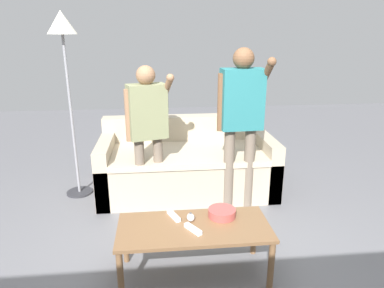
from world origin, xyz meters
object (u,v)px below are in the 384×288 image
(snack_bowl, at_px, (222,213))
(player_right, at_px, (241,111))
(couch, at_px, (187,165))
(floor_lamp, at_px, (64,43))
(player_left, at_px, (148,122))
(game_remote_wand_far, at_px, (193,229))
(coffee_table, at_px, (194,232))
(game_remote_nunchuk, at_px, (191,217))
(game_remote_wand_near, at_px, (174,216))

(snack_bowl, height_order, player_right, player_right)
(couch, relative_size, player_right, 1.19)
(floor_lamp, relative_size, player_left, 1.34)
(couch, bearing_deg, player_right, -44.78)
(game_remote_wand_far, bearing_deg, coffee_table, 77.29)
(coffee_table, relative_size, game_remote_nunchuk, 12.30)
(couch, xyz_separation_m, floor_lamp, (-1.21, 0.01, 1.33))
(coffee_table, bearing_deg, game_remote_wand_near, 135.17)
(floor_lamp, relative_size, player_right, 1.21)
(game_remote_nunchuk, bearing_deg, snack_bowl, 7.44)
(game_remote_nunchuk, height_order, player_left, player_left)
(game_remote_wand_near, height_order, game_remote_wand_far, same)
(game_remote_nunchuk, relative_size, game_remote_wand_near, 0.54)
(couch, distance_m, floor_lamp, 1.79)
(player_left, xyz_separation_m, player_right, (0.89, -0.06, 0.10))
(coffee_table, bearing_deg, player_right, 60.80)
(game_remote_nunchuk, xyz_separation_m, player_left, (-0.31, 0.98, 0.47))
(floor_lamp, distance_m, player_left, 1.16)
(floor_lamp, bearing_deg, couch, -0.37)
(snack_bowl, xyz_separation_m, game_remote_nunchuk, (-0.24, -0.03, -0.01))
(floor_lamp, height_order, game_remote_wand_far, floor_lamp)
(coffee_table, distance_m, player_right, 1.33)
(coffee_table, distance_m, game_remote_wand_far, 0.09)
(game_remote_nunchuk, bearing_deg, floor_lamp, 128.03)
(couch, height_order, game_remote_nunchuk, couch)
(couch, height_order, floor_lamp, floor_lamp)
(coffee_table, relative_size, snack_bowl, 5.26)
(game_remote_nunchuk, bearing_deg, couch, 86.02)
(game_remote_nunchuk, distance_m, player_right, 1.24)
(player_right, distance_m, game_remote_wand_far, 1.35)
(coffee_table, height_order, game_remote_wand_near, game_remote_wand_near)
(couch, distance_m, player_left, 0.85)
(snack_bowl, relative_size, game_remote_wand_far, 1.35)
(game_remote_nunchuk, bearing_deg, player_right, 57.95)
(game_remote_nunchuk, relative_size, player_left, 0.06)
(game_remote_nunchuk, distance_m, game_remote_wand_near, 0.13)
(floor_lamp, bearing_deg, game_remote_wand_near, -54.14)
(coffee_table, height_order, game_remote_wand_far, game_remote_wand_far)
(coffee_table, relative_size, player_left, 0.75)
(game_remote_wand_near, distance_m, game_remote_wand_far, 0.23)
(snack_bowl, height_order, game_remote_wand_far, snack_bowl)
(game_remote_nunchuk, relative_size, player_right, 0.06)
(player_right, bearing_deg, snack_bowl, -110.96)
(couch, distance_m, coffee_table, 1.50)
(player_left, bearing_deg, couch, 46.22)
(game_remote_nunchuk, height_order, floor_lamp, floor_lamp)
(coffee_table, bearing_deg, floor_lamp, 126.81)
(coffee_table, bearing_deg, player_left, 106.87)
(player_left, xyz_separation_m, game_remote_wand_far, (0.31, -1.13, -0.48))
(game_remote_nunchuk, xyz_separation_m, player_right, (0.58, 0.93, 0.57))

